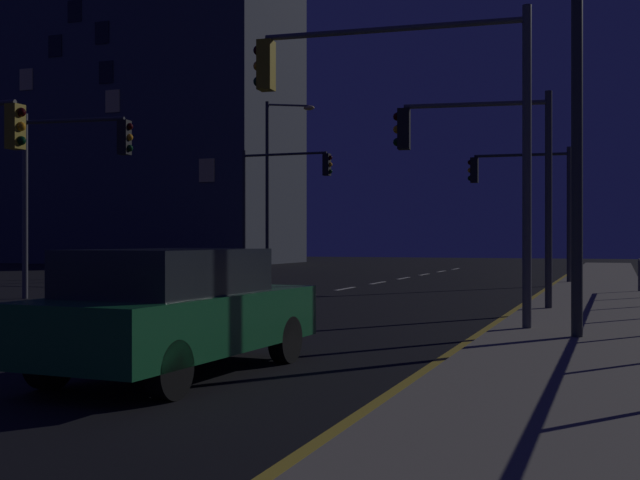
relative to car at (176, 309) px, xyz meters
The scene contains 13 objects.
ground_plane 10.71m from the car, 109.92° to the left, with size 112.00×112.00×0.00m, color black.
sidewalk_right 11.02m from the car, 65.94° to the left, with size 2.82×77.00×0.14m, color gray.
lane_markings_center 14.04m from the car, 105.04° to the left, with size 0.14×50.00×0.01m.
lane_edge_line 15.32m from the car, 79.37° to the left, with size 0.14×53.00×0.01m.
car is the anchor object (origin of this frame).
traffic_light_far_left 6.68m from the car, 75.42° to the left, with size 5.16×0.62×5.65m.
traffic_light_overhead_east 26.02m from the car, 110.10° to the left, with size 4.31×0.34×5.70m.
traffic_light_near_right 10.55m from the car, 78.09° to the left, with size 3.57×0.74×4.91m.
traffic_light_far_center 22.41m from the car, 85.39° to the left, with size 3.75×0.47×4.95m.
traffic_light_mid_left 14.12m from the car, 132.43° to the left, with size 3.42×0.62×5.28m.
street_lamp_mid_block 7.52m from the car, 44.78° to the left, with size 0.60×1.70×8.00m.
street_lamp_median 30.24m from the car, 111.07° to the left, with size 2.15×1.34×8.47m.
building_distant 51.87m from the car, 122.28° to the left, with size 20.30×10.88×22.88m.
Camera 1 is at (8.80, -1.39, 1.69)m, focal length 45.73 mm.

